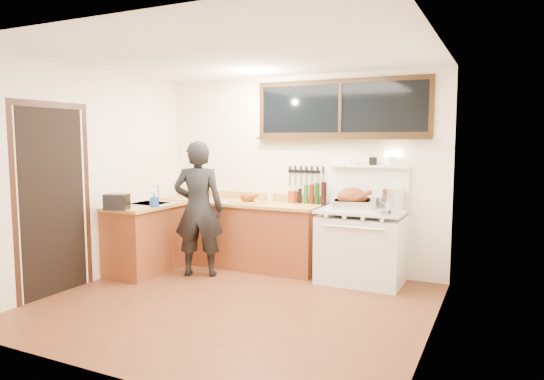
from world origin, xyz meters
The scene contains 20 objects.
ground_plane centered at (0.00, 0.00, -0.01)m, with size 4.00×3.50×0.02m, color #582B17.
room_shell centered at (0.00, 0.00, 1.65)m, with size 4.10×3.60×2.65m.
counter_back centered at (-0.80, 1.45, 0.45)m, with size 2.44×0.64×1.00m.
counter_left centered at (-1.70, 0.62, 0.45)m, with size 0.64×1.09×0.90m.
sink_unit centered at (-1.68, 0.70, 0.85)m, with size 0.50×0.45×0.37m.
vintage_stove centered at (1.00, 1.41, 0.47)m, with size 1.02×0.74×1.61m.
back_window centered at (0.60, 1.72, 2.06)m, with size 2.32×0.13×0.77m.
left_doorway centered at (-1.99, -0.55, 1.09)m, with size 0.02×1.04×2.17m.
knife_strip centered at (0.12, 1.73, 1.31)m, with size 0.52×0.03×0.28m.
man centered at (-0.96, 0.78, 0.87)m, with size 0.75×0.63×1.74m.
soap_bottle centered at (-1.43, 0.49, 0.99)m, with size 0.10×0.10×0.18m.
toaster centered at (-1.70, 0.12, 1.00)m, with size 0.32×0.28×0.19m.
cutting_board centered at (-0.56, 1.36, 0.95)m, with size 0.43×0.34×0.14m.
roast_turkey centered at (0.86, 1.47, 1.00)m, with size 0.56×0.48×0.26m.
stockpot centered at (1.33, 1.58, 1.03)m, with size 0.33×0.33×0.26m.
saucepan centered at (1.07, 1.64, 0.97)m, with size 0.24×0.32×0.14m.
pot_lid centered at (1.38, 1.18, 0.91)m, with size 0.31×0.31×0.04m.
coffee_tin centered at (-0.01, 1.63, 0.98)m, with size 0.13×0.12×0.16m.
pitcher centered at (-0.34, 1.61, 0.98)m, with size 0.10×0.10×0.16m.
bottle_cluster centered at (0.26, 1.63, 1.03)m, with size 0.49×0.07×0.30m.
Camera 1 is at (2.55, -4.32, 1.75)m, focal length 32.00 mm.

